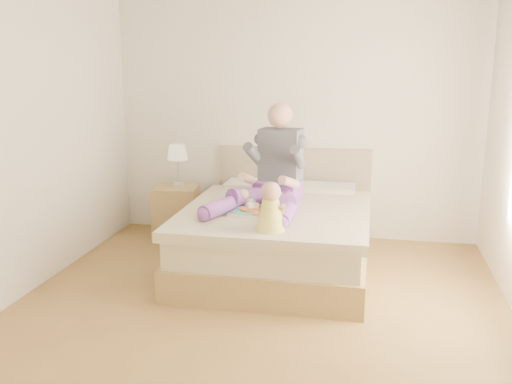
% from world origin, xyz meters
% --- Properties ---
extents(room, '(4.02, 4.22, 2.71)m').
position_xyz_m(room, '(0.08, 0.01, 1.51)').
color(room, brown).
rests_on(room, ground).
extents(bed, '(1.70, 2.18, 1.00)m').
position_xyz_m(bed, '(0.00, 1.08, 0.32)').
color(bed, olive).
rests_on(bed, ground).
extents(nightstand, '(0.52, 0.47, 0.58)m').
position_xyz_m(nightstand, '(-1.26, 1.70, 0.29)').
color(nightstand, olive).
rests_on(nightstand, ground).
extents(lamp, '(0.23, 0.23, 0.46)m').
position_xyz_m(lamp, '(-1.24, 1.75, 0.93)').
color(lamp, silver).
rests_on(lamp, nightstand).
extents(adult, '(0.83, 1.24, 0.98)m').
position_xyz_m(adult, '(-0.06, 1.06, 0.90)').
color(adult, '#633380').
rests_on(adult, bed).
extents(tray, '(0.53, 0.45, 0.14)m').
position_xyz_m(tray, '(-0.11, 0.68, 0.64)').
color(tray, silver).
rests_on(tray, bed).
extents(baby, '(0.27, 0.36, 0.40)m').
position_xyz_m(baby, '(0.07, 0.22, 0.77)').
color(baby, '#EDE04A').
rests_on(baby, bed).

